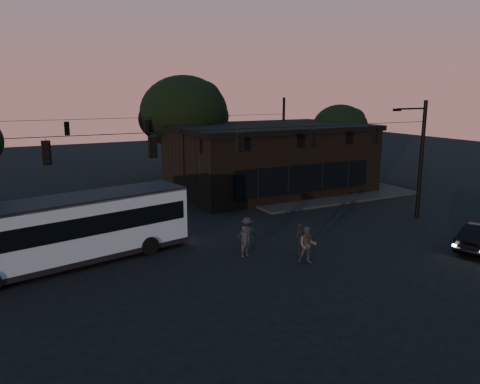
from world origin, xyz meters
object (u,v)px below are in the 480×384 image
pedestrian_a (245,241)px  pedestrian_b (307,245)px  bus (72,227)px  pedestrian_c (300,239)px  pedestrian_d (247,233)px  building (269,158)px

pedestrian_a → pedestrian_b: pedestrian_b is taller
bus → pedestrian_a: size_ratio=7.48×
bus → pedestrian_b: 11.14m
bus → pedestrian_c: bus is taller
pedestrian_b → pedestrian_c: bearing=100.4°
pedestrian_a → pedestrian_c: bearing=-32.6°
pedestrian_b → pedestrian_d: (-1.48, 3.27, -0.08)m
pedestrian_a → building: bearing=41.8°
pedestrian_d → pedestrian_b: bearing=125.4°
bus → pedestrian_d: (8.34, -1.92, -0.96)m
building → pedestrian_a: (-9.36, -13.21, -1.93)m
pedestrian_c → pedestrian_d: bearing=-73.2°
building → pedestrian_d: bearing=-125.5°
bus → pedestrian_a: bus is taller
pedestrian_a → pedestrian_b: bearing=-58.2°
building → pedestrian_d: size_ratio=9.37×
pedestrian_c → pedestrian_d: (-1.94, 2.02, 0.04)m
pedestrian_c → pedestrian_d: size_ratio=0.95×
bus → pedestrian_b: size_ratio=6.44×
bus → pedestrian_c: 11.06m
bus → pedestrian_d: size_ratio=7.06×
pedestrian_a → pedestrian_b: size_ratio=0.86×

